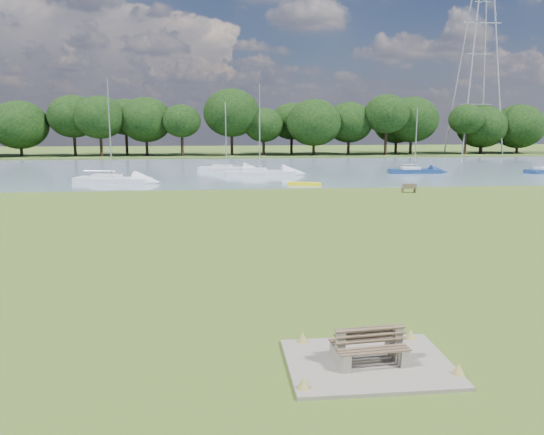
{
  "coord_description": "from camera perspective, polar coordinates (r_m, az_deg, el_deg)",
  "views": [
    {
      "loc": [
        -3.79,
        -26.46,
        6.22
      ],
      "look_at": [
        -1.27,
        -2.0,
        1.73
      ],
      "focal_mm": 35.0,
      "sensor_mm": 36.0,
      "label": 1
    }
  ],
  "objects": [
    {
      "name": "sailboat_1",
      "position": [
        65.83,
        15.03,
        5.01
      ],
      "size": [
        6.16,
        1.86,
        7.69
      ],
      "rotation": [
        0.0,
        0.0,
        -0.02
      ],
      "color": "navy",
      "rests_on": "river"
    },
    {
      "name": "kayak",
      "position": [
        51.51,
        3.54,
        3.63
      ],
      "size": [
        3.24,
        1.85,
        0.32
      ],
      "primitive_type": "cube",
      "rotation": [
        0.0,
        0.0,
        -0.37
      ],
      "color": "#FFED0F",
      "rests_on": "river"
    },
    {
      "name": "ground",
      "position": [
        27.45,
        2.22,
        -2.76
      ],
      "size": [
        220.0,
        220.0,
        0.0
      ],
      "primitive_type": "plane",
      "color": "#526228"
    },
    {
      "name": "riverbank_bench",
      "position": [
        48.13,
        14.53,
        3.07
      ],
      "size": [
        1.31,
        0.43,
        0.8
      ],
      "rotation": [
        0.0,
        0.0,
        0.03
      ],
      "color": "brown",
      "rests_on": "ground"
    },
    {
      "name": "pylon",
      "position": [
        109.23,
        21.58,
        18.91
      ],
      "size": [
        7.68,
        5.39,
        38.48
      ],
      "color": "#ABADB0",
      "rests_on": "far_bank"
    },
    {
      "name": "tree_line",
      "position": [
        94.47,
        -6.44,
        10.43
      ],
      "size": [
        132.0,
        9.0,
        10.89
      ],
      "color": "black",
      "rests_on": "far_bank"
    },
    {
      "name": "sailboat_0",
      "position": [
        56.17,
        -16.88,
        4.1
      ],
      "size": [
        8.06,
        4.42,
        10.35
      ],
      "rotation": [
        0.0,
        0.0,
        -0.31
      ],
      "color": "silver",
      "rests_on": "river"
    },
    {
      "name": "sailboat_5",
      "position": [
        66.31,
        -5.0,
        5.38
      ],
      "size": [
        7.12,
        3.46,
        8.4
      ],
      "rotation": [
        0.0,
        0.0,
        -0.23
      ],
      "color": "silver",
      "rests_on": "river"
    },
    {
      "name": "sailboat_4",
      "position": [
        60.86,
        -1.41,
        5.0
      ],
      "size": [
        8.08,
        2.47,
        10.26
      ],
      "rotation": [
        0.0,
        0.0,
        0.03
      ],
      "color": "silver",
      "rests_on": "river"
    },
    {
      "name": "river",
      "position": [
        68.85,
        -2.71,
        5.16
      ],
      "size": [
        220.0,
        40.0,
        0.1
      ],
      "primitive_type": "cube",
      "color": "gray",
      "rests_on": "ground"
    },
    {
      "name": "far_bank",
      "position": [
        98.73,
        -3.69,
        6.72
      ],
      "size": [
        220.0,
        20.0,
        0.4
      ],
      "primitive_type": "cube",
      "color": "#4C6626",
      "rests_on": "ground"
    },
    {
      "name": "concrete_pad",
      "position": [
        14.41,
        10.34,
        -15.18
      ],
      "size": [
        4.2,
        3.2,
        0.1
      ],
      "primitive_type": "cube",
      "color": "gray",
      "rests_on": "ground"
    },
    {
      "name": "bench_pair",
      "position": [
        14.22,
        10.4,
        -13.51
      ],
      "size": [
        1.95,
        1.26,
        1.0
      ],
      "rotation": [
        0.0,
        0.0,
        0.09
      ],
      "color": "gray",
      "rests_on": "concrete_pad"
    }
  ]
}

